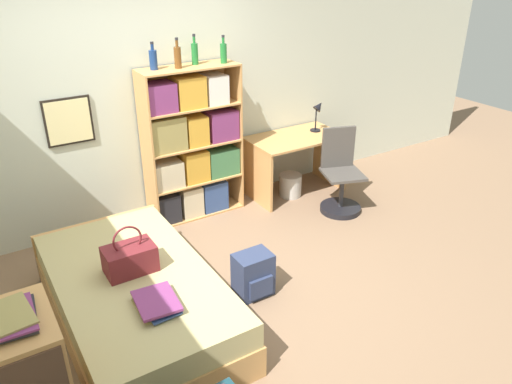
{
  "coord_description": "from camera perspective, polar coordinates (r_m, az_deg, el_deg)",
  "views": [
    {
      "loc": [
        -1.53,
        -3.11,
        2.66
      ],
      "look_at": [
        0.53,
        0.2,
        0.75
      ],
      "focal_mm": 35.0,
      "sensor_mm": 36.0,
      "label": 1
    }
  ],
  "objects": [
    {
      "name": "bottle_blue",
      "position": [
        5.17,
        -3.74,
        15.63
      ],
      "size": [
        0.07,
        0.07,
        0.27
      ],
      "color": "#1E6B2D",
      "rests_on": "bookcase"
    },
    {
      "name": "desk_lamp",
      "position": [
        5.96,
        7.12,
        9.18
      ],
      "size": [
        0.17,
        0.12,
        0.37
      ],
      "color": "black",
      "rests_on": "desk"
    },
    {
      "name": "backpack",
      "position": [
        4.25,
        -0.3,
        -9.45
      ],
      "size": [
        0.31,
        0.25,
        0.39
      ],
      "color": "#2D3856",
      "rests_on": "ground_plane"
    },
    {
      "name": "bookcase",
      "position": [
        5.29,
        -7.42,
        5.08
      ],
      "size": [
        1.02,
        0.35,
        1.62
      ],
      "color": "tan",
      "rests_on": "ground_plane"
    },
    {
      "name": "magazine_pile_on_dresser",
      "position": [
        2.91,
        -26.67,
        -12.87
      ],
      "size": [
        0.32,
        0.35,
        0.05
      ],
      "color": "#427A4C",
      "rests_on": "dresser"
    },
    {
      "name": "bottle_clear",
      "position": [
        5.14,
        -7.02,
        15.5
      ],
      "size": [
        0.07,
        0.07,
        0.29
      ],
      "color": "#1E6B2D",
      "rests_on": "bookcase"
    },
    {
      "name": "desk_chair",
      "position": [
        5.6,
        9.61,
        0.83
      ],
      "size": [
        0.52,
        0.52,
        0.92
      ],
      "color": "black",
      "rests_on": "ground_plane"
    },
    {
      "name": "desk",
      "position": [
        5.88,
        4.53,
        4.36
      ],
      "size": [
        1.11,
        0.65,
        0.7
      ],
      "color": "tan",
      "rests_on": "ground_plane"
    },
    {
      "name": "waste_bin",
      "position": [
        5.92,
        3.95,
        0.79
      ],
      "size": [
        0.26,
        0.26,
        0.27
      ],
      "color": "#B7B2A8",
      "rests_on": "ground_plane"
    },
    {
      "name": "book_stack_on_bed",
      "position": [
        3.54,
        -11.27,
        -12.32
      ],
      "size": [
        0.3,
        0.37,
        0.06
      ],
      "color": "#99894C",
      "rests_on": "bed"
    },
    {
      "name": "bed",
      "position": [
        4.05,
        -13.63,
        -11.67
      ],
      "size": [
        1.11,
        1.99,
        0.46
      ],
      "color": "tan",
      "rests_on": "ground_plane"
    },
    {
      "name": "bottle_brown",
      "position": [
        4.99,
        -8.95,
        15.04
      ],
      "size": [
        0.07,
        0.07,
        0.29
      ],
      "color": "brown",
      "rests_on": "bookcase"
    },
    {
      "name": "wall_back",
      "position": [
        5.18,
        -13.83,
        10.14
      ],
      "size": [
        10.0,
        0.09,
        2.6
      ],
      "color": "beige",
      "rests_on": "ground_plane"
    },
    {
      "name": "ground_plane",
      "position": [
        4.37,
        -4.62,
        -11.51
      ],
      "size": [
        14.0,
        14.0,
        0.0
      ],
      "primitive_type": "plane",
      "color": "#84664C"
    },
    {
      "name": "bottle_green",
      "position": [
        4.97,
        -11.67,
        14.66
      ],
      "size": [
        0.08,
        0.08,
        0.26
      ],
      "color": "navy",
      "rests_on": "bookcase"
    },
    {
      "name": "handbag",
      "position": [
        3.89,
        -14.23,
        -7.35
      ],
      "size": [
        0.38,
        0.24,
        0.39
      ],
      "color": "maroon",
      "rests_on": "bed"
    }
  ]
}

